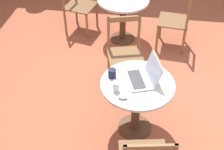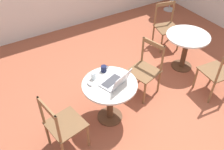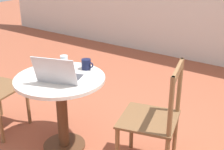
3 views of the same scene
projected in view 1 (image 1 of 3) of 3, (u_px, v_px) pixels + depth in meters
name	position (u px, v px, depth m)	size (l,w,h in m)	color
ground_plane	(157.00, 96.00, 4.10)	(16.00, 16.00, 0.00)	#9E5138
cafe_table_near	(137.00, 95.00, 3.34)	(0.78, 0.78, 0.70)	#51331E
cafe_table_mid	(123.00, 9.00, 4.79)	(0.78, 0.78, 0.70)	#51331E
chair_near_right	(125.00, 54.00, 4.03)	(0.54, 0.54, 0.93)	brown
chair_mid_front	(177.00, 20.00, 4.68)	(0.49, 0.49, 0.93)	brown
chair_mid_back	(78.00, 5.00, 5.06)	(0.54, 0.54, 0.93)	brown
laptop	(143.00, 76.00, 3.24)	(0.44, 0.42, 0.25)	#B7B7BC
mouse	(123.00, 97.00, 3.05)	(0.06, 0.10, 0.03)	#B7B7BC
mug	(112.00, 73.00, 3.29)	(0.12, 0.08, 0.10)	#141938
drinking_glass	(116.00, 86.00, 3.12)	(0.07, 0.07, 0.11)	silver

